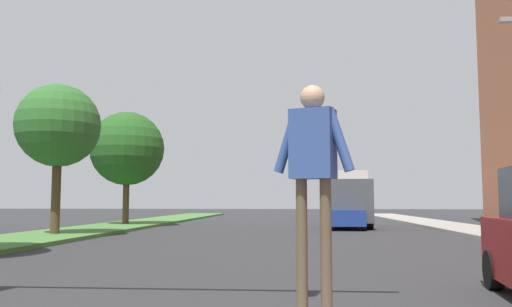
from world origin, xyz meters
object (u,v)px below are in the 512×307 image
at_px(tree_far, 58,126).
at_px(sedan_midblock, 344,214).
at_px(tree_distant, 127,149).
at_px(pedestrian_performer, 313,178).
at_px(truck_box_delivery, 345,198).

xyz_separation_m(tree_far, sedan_midblock, (12.10, 7.34, -3.72)).
bearing_deg(tree_far, sedan_midblock, 31.22).
xyz_separation_m(tree_distant, pedestrian_performer, (10.01, -24.78, -2.81)).
relative_size(sedan_midblock, truck_box_delivery, 0.67).
height_order(tree_far, pedestrian_performer, tree_far).
height_order(tree_far, sedan_midblock, tree_far).
relative_size(tree_distant, pedestrian_performer, 2.59).
bearing_deg(tree_far, tree_distant, 90.91).
bearing_deg(sedan_midblock, tree_far, -148.78).
height_order(sedan_midblock, truck_box_delivery, truck_box_delivery).
height_order(tree_distant, truck_box_delivery, tree_distant).
relative_size(tree_far, truck_box_delivery, 0.98).
distance_m(tree_far, pedestrian_performer, 18.80).
relative_size(pedestrian_performer, truck_box_delivery, 0.40).
height_order(tree_far, tree_distant, tree_distant).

